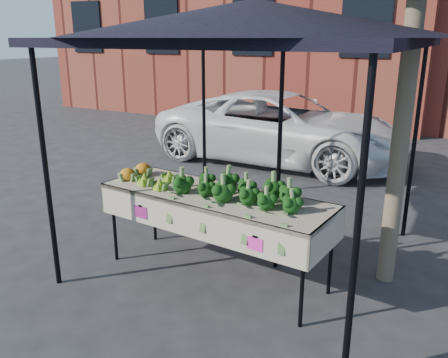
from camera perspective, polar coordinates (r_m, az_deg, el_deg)
The scene contains 8 objects.
ground at distance 4.95m, azimuth 0.54°, elevation -11.59°, with size 90.00×90.00×0.00m, color #27272A.
table at distance 4.72m, azimuth -1.17°, elevation -7.03°, with size 2.47×1.03×0.90m.
canopy at distance 4.85m, azimuth 3.42°, elevation 5.08°, with size 3.16×3.16×2.74m, color black, non-canonical shape.
broccoli_heap at distance 4.41m, azimuth 2.06°, elevation -0.92°, with size 1.34×0.54×0.23m, color black.
romanesco_cluster at distance 4.86m, azimuth -8.13°, elevation 0.31°, with size 0.41×0.45×0.18m, color #7FB625.
cauliflower_pair at distance 5.14m, azimuth -10.92°, elevation 1.01°, with size 0.21×0.41×0.16m, color orange.
vehicle at distance 9.03m, azimuth 7.52°, elevation 17.49°, with size 2.26×1.36×4.91m, color white.
street_tree at distance 4.54m, azimuth 22.41°, elevation 16.53°, with size 2.47×2.47×4.86m, color #1E4C14, non-canonical shape.
Camera 1 is at (2.03, -3.84, 2.39)m, focal length 36.87 mm.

